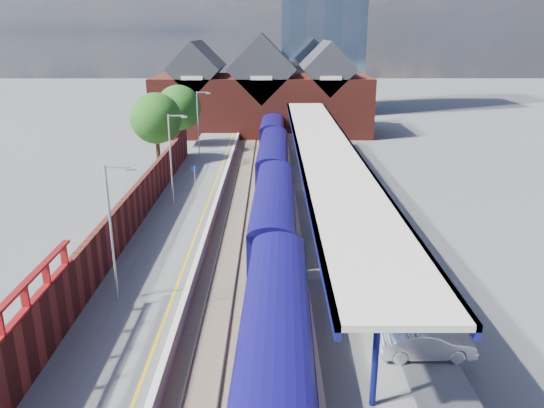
# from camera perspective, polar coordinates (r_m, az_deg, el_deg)

# --- Properties ---
(ground) EXTENTS (240.00, 240.00, 0.00)m
(ground) POSITION_cam_1_polar(r_m,az_deg,el_deg) (50.12, -1.56, 1.91)
(ground) COLOR #5B5B5E
(ground) RESTS_ON ground
(ballast_bed) EXTENTS (6.00, 76.00, 0.06)m
(ballast_bed) POSITION_cam_1_polar(r_m,az_deg,el_deg) (40.61, -1.92, -1.99)
(ballast_bed) COLOR #473D33
(ballast_bed) RESTS_ON ground
(rails) EXTENTS (4.51, 76.00, 0.14)m
(rails) POSITION_cam_1_polar(r_m,az_deg,el_deg) (40.58, -1.92, -1.87)
(rails) COLOR slate
(rails) RESTS_ON ground
(left_platform) EXTENTS (5.00, 76.00, 1.00)m
(left_platform) POSITION_cam_1_polar(r_m,az_deg,el_deg) (41.00, -9.63, -1.35)
(left_platform) COLOR #565659
(left_platform) RESTS_ON ground
(right_platform) EXTENTS (6.00, 76.00, 1.00)m
(right_platform) POSITION_cam_1_polar(r_m,az_deg,el_deg) (40.69, 6.55, -1.36)
(right_platform) COLOR #565659
(right_platform) RESTS_ON ground
(coping_left) EXTENTS (0.30, 76.00, 0.05)m
(coping_left) POSITION_cam_1_polar(r_m,az_deg,el_deg) (40.50, -6.39, -0.66)
(coping_left) COLOR silver
(coping_left) RESTS_ON left_platform
(coping_right) EXTENTS (0.30, 76.00, 0.05)m
(coping_right) POSITION_cam_1_polar(r_m,az_deg,el_deg) (40.29, 2.55, -0.66)
(coping_right) COLOR silver
(coping_right) RESTS_ON right_platform
(yellow_line) EXTENTS (0.14, 76.00, 0.01)m
(yellow_line) POSITION_cam_1_polar(r_m,az_deg,el_deg) (40.58, -7.23, -0.68)
(yellow_line) COLOR yellow
(yellow_line) RESTS_ON left_platform
(train) EXTENTS (3.20, 65.96, 3.45)m
(train) POSITION_cam_1_polar(r_m,az_deg,el_deg) (45.10, 0.17, 2.87)
(train) COLOR #110C57
(train) RESTS_ON ground
(canopy) EXTENTS (4.50, 52.00, 4.48)m
(canopy) POSITION_cam_1_polar(r_m,az_deg,el_deg) (41.21, 5.77, 5.79)
(canopy) COLOR navy
(canopy) RESTS_ON right_platform
(lamp_post_b) EXTENTS (1.48, 0.18, 7.00)m
(lamp_post_b) POSITION_cam_1_polar(r_m,az_deg,el_deg) (26.86, -16.69, -2.23)
(lamp_post_b) COLOR #A5A8AA
(lamp_post_b) RESTS_ON left_platform
(lamp_post_c) EXTENTS (1.48, 0.18, 7.00)m
(lamp_post_c) POSITION_cam_1_polar(r_m,az_deg,el_deg) (41.82, -10.69, 5.39)
(lamp_post_c) COLOR #A5A8AA
(lamp_post_c) RESTS_ON left_platform
(lamp_post_d) EXTENTS (1.48, 0.18, 7.00)m
(lamp_post_d) POSITION_cam_1_polar(r_m,az_deg,el_deg) (57.35, -7.85, 8.93)
(lamp_post_d) COLOR #A5A8AA
(lamp_post_d) RESTS_ON left_platform
(platform_sign) EXTENTS (0.55, 0.08, 2.50)m
(platform_sign) POSITION_cam_1_polar(r_m,az_deg,el_deg) (44.06, -8.31, 3.07)
(platform_sign) COLOR #A5A8AA
(platform_sign) RESTS_ON left_platform
(brick_wall) EXTENTS (0.35, 50.00, 3.86)m
(brick_wall) POSITION_cam_1_polar(r_m,az_deg,el_deg) (34.98, -15.68, -1.83)
(brick_wall) COLOR #5C1F18
(brick_wall) RESTS_ON left_platform
(station_building) EXTENTS (30.00, 12.12, 13.78)m
(station_building) POSITION_cam_1_polar(r_m,az_deg,el_deg) (76.60, -1.06, 11.71)
(station_building) COLOR #5C1F18
(station_building) RESTS_ON ground
(tree_near) EXTENTS (5.20, 5.20, 8.10)m
(tree_near) POSITION_cam_1_polar(r_m,az_deg,el_deg) (55.93, -12.24, 8.83)
(tree_near) COLOR #382314
(tree_near) RESTS_ON ground
(tree_far) EXTENTS (5.20, 5.20, 8.10)m
(tree_far) POSITION_cam_1_polar(r_m,az_deg,el_deg) (63.52, -9.87, 10.04)
(tree_far) COLOR #382314
(tree_far) RESTS_ON ground
(parked_car_silver) EXTENTS (4.05, 1.52, 1.32)m
(parked_car_silver) POSITION_cam_1_polar(r_m,az_deg,el_deg) (23.70, 16.19, -14.02)
(parked_car_silver) COLOR silver
(parked_car_silver) RESTS_ON right_platform
(parked_car_dark) EXTENTS (5.15, 2.93, 1.41)m
(parked_car_dark) POSITION_cam_1_polar(r_m,az_deg,el_deg) (32.08, 11.75, -4.79)
(parked_car_dark) COLOR black
(parked_car_dark) RESTS_ON right_platform
(parked_car_blue) EXTENTS (4.29, 3.31, 1.08)m
(parked_car_blue) POSITION_cam_1_polar(r_m,az_deg,el_deg) (34.39, 10.02, -3.38)
(parked_car_blue) COLOR navy
(parked_car_blue) RESTS_ON right_platform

